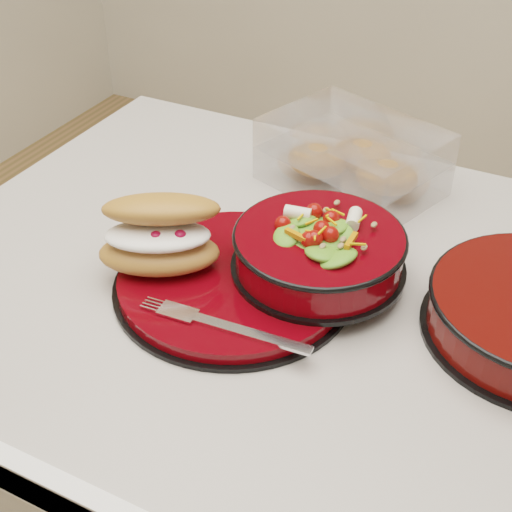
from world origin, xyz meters
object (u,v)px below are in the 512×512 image
at_px(salad_bowl, 319,245).
at_px(croissant, 161,235).
at_px(fork, 228,327).
at_px(pastry_box, 353,158).
at_px(dinner_plate, 234,281).

relative_size(salad_bowl, croissant, 1.27).
bearing_deg(fork, pastry_box, -3.45).
bearing_deg(croissant, fork, -55.31).
bearing_deg(dinner_plate, fork, -65.40).
relative_size(dinner_plate, salad_bowl, 1.38).
distance_m(salad_bowl, fork, 0.15).
bearing_deg(salad_bowl, fork, -107.55).
height_order(dinner_plate, pastry_box, pastry_box).
bearing_deg(pastry_box, dinner_plate, -78.44).
xyz_separation_m(dinner_plate, fork, (0.04, -0.09, 0.01)).
distance_m(dinner_plate, salad_bowl, 0.11).
height_order(croissant, pastry_box, croissant).
bearing_deg(dinner_plate, salad_bowl, 33.73).
distance_m(dinner_plate, fork, 0.10).
height_order(fork, pastry_box, pastry_box).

